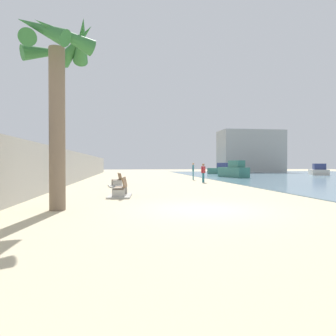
{
  "coord_description": "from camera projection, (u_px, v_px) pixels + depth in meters",
  "views": [
    {
      "loc": [
        -2.76,
        -10.57,
        1.63
      ],
      "look_at": [
        0.22,
        10.99,
        1.34
      ],
      "focal_mm": 32.48,
      "sensor_mm": 36.0,
      "label": 1
    }
  ],
  "objects": [
    {
      "name": "harbor_building",
      "position": [
        250.0,
        152.0,
        59.31
      ],
      "size": [
        12.0,
        6.0,
        8.1
      ],
      "primitive_type": "cube",
      "color": "#9E9E99",
      "rests_on": "ground"
    },
    {
      "name": "seawall",
      "position": [
        74.0,
        167.0,
        27.65
      ],
      "size": [
        0.8,
        64.0,
        2.69
      ],
      "primitive_type": "cube",
      "color": "#ADAAA3",
      "rests_on": "ground"
    },
    {
      "name": "boat_far_left",
      "position": [
        234.0,
        171.0,
        36.03
      ],
      "size": [
        2.49,
        4.85,
        1.99
      ],
      "color": "#337060",
      "rests_on": "water_bay"
    },
    {
      "name": "person_walking",
      "position": [
        203.0,
        171.0,
        26.59
      ],
      "size": [
        0.45,
        0.34,
        1.68
      ],
      "color": "teal",
      "rests_on": "ground"
    },
    {
      "name": "bench_near",
      "position": [
        121.0,
        192.0,
        15.05
      ],
      "size": [
        1.26,
        2.18,
        0.98
      ],
      "color": "#ADAAA3",
      "rests_on": "ground"
    },
    {
      "name": "boat_mid_bay",
      "position": [
        318.0,
        171.0,
        44.49
      ],
      "size": [
        4.29,
        5.73,
        1.64
      ],
      "color": "beige",
      "rests_on": "water_bay"
    },
    {
      "name": "person_standing",
      "position": [
        193.0,
        170.0,
        31.31
      ],
      "size": [
        0.25,
        0.52,
        1.76
      ],
      "color": "teal",
      "rests_on": "ground"
    },
    {
      "name": "boat_distant",
      "position": [
        222.0,
        170.0,
        47.73
      ],
      "size": [
        3.82,
        4.58,
        1.75
      ],
      "color": "#337060",
      "rests_on": "water_bay"
    },
    {
      "name": "palm_tree",
      "position": [
        57.0,
        69.0,
        10.61
      ],
      "size": [
        2.93,
        3.08,
        6.79
      ],
      "color": "#7A6651",
      "rests_on": "ground"
    },
    {
      "name": "bench_far",
      "position": [
        117.0,
        183.0,
        21.73
      ],
      "size": [
        1.37,
        2.23,
        0.98
      ],
      "color": "#ADAAA3",
      "rests_on": "ground"
    },
    {
      "name": "ground_plane",
      "position": [
        156.0,
        181.0,
        28.7
      ],
      "size": [
        120.0,
        120.0,
        0.0
      ],
      "primitive_type": "plane",
      "color": "#C6B793"
    }
  ]
}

